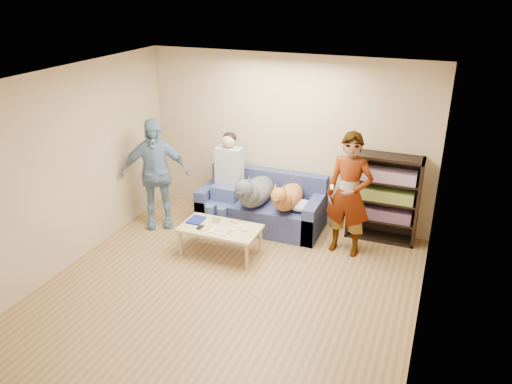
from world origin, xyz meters
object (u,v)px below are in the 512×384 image
at_px(person_standing_left, 155,174).
at_px(dog_tan, 287,197).
at_px(camera_silver, 216,220).
at_px(person_seated, 227,177).
at_px(dog_gray, 254,191).
at_px(notebook_blue, 196,220).
at_px(bookshelf, 384,196).
at_px(sofa, 262,208).
at_px(coffee_table, 220,230).
at_px(person_standing_right, 349,195).

distance_m(person_standing_left, dog_tan, 2.03).
bearing_deg(camera_silver, person_seated, 104.08).
xyz_separation_m(person_standing_left, dog_tan, (1.97, 0.42, -0.24)).
distance_m(person_standing_left, camera_silver, 1.29).
distance_m(camera_silver, dog_gray, 0.80).
bearing_deg(notebook_blue, dog_tan, 37.79).
bearing_deg(camera_silver, dog_tan, 43.87).
distance_m(person_standing_left, bookshelf, 3.42).
relative_size(sofa, dog_gray, 1.50).
relative_size(coffee_table, bookshelf, 0.85).
relative_size(person_standing_right, camera_silver, 15.87).
height_order(person_standing_left, bookshelf, person_standing_left).
bearing_deg(bookshelf, notebook_blue, -152.42).
bearing_deg(bookshelf, camera_silver, -150.83).
relative_size(camera_silver, coffee_table, 0.10).
bearing_deg(person_standing_right, dog_tan, 176.30).
bearing_deg(dog_gray, person_seated, 167.00).
distance_m(sofa, person_seated, 0.74).
xyz_separation_m(sofa, person_seated, (-0.54, -0.13, 0.49)).
distance_m(camera_silver, dog_tan, 1.11).
bearing_deg(person_standing_left, dog_tan, -19.02).
distance_m(person_standing_left, notebook_blue, 1.07).
height_order(person_standing_left, dog_tan, person_standing_left).
relative_size(person_standing_left, bookshelf, 1.33).
bearing_deg(sofa, person_seated, -166.79).
distance_m(dog_gray, dog_tan, 0.50).
bearing_deg(person_standing_right, person_standing_left, -168.79).
xyz_separation_m(person_standing_right, person_standing_left, (-2.91, -0.26, -0.01)).
height_order(person_standing_right, dog_tan, person_standing_right).
height_order(person_standing_left, sofa, person_standing_left).
bearing_deg(dog_tan, coffee_table, -127.32).
bearing_deg(bookshelf, person_seated, -171.24).
bearing_deg(camera_silver, person_standing_right, 19.16).
height_order(person_standing_right, coffee_table, person_standing_right).
relative_size(person_standing_left, dog_gray, 1.36).
height_order(camera_silver, sofa, sofa).
height_order(camera_silver, person_seated, person_seated).
bearing_deg(bookshelf, coffee_table, -146.93).
relative_size(person_standing_left, person_seated, 1.17).
relative_size(dog_tan, bookshelf, 0.88).
bearing_deg(person_standing_right, notebook_blue, -155.53).
bearing_deg(person_standing_left, bookshelf, -16.73).
height_order(person_standing_left, camera_silver, person_standing_left).
distance_m(person_standing_right, coffee_table, 1.83).
height_order(dog_tan, coffee_table, dog_tan).
relative_size(person_seated, coffee_table, 1.34).
xyz_separation_m(person_standing_left, notebook_blue, (0.90, -0.41, -0.43)).
relative_size(sofa, coffee_table, 1.73).
relative_size(sofa, dog_tan, 1.65).
xyz_separation_m(person_standing_right, bookshelf, (0.40, 0.59, -0.19)).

